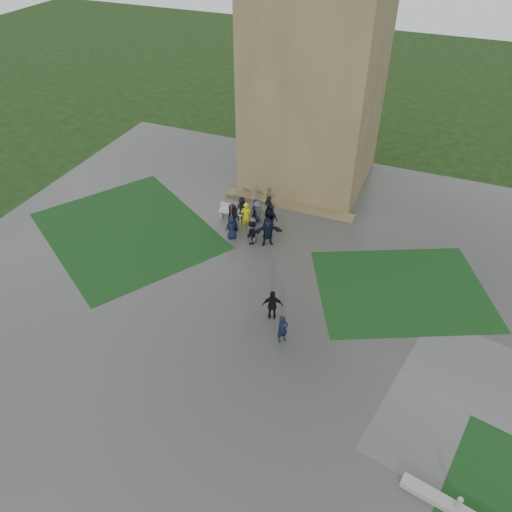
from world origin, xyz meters
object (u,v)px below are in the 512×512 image
at_px(tower, 318,51).
at_px(pedestrian_near, 273,305).
at_px(bench, 232,211).
at_px(pedestrian_mid, 283,329).

relative_size(tower, pedestrian_near, 10.17).
height_order(bench, pedestrian_mid, pedestrian_mid).
xyz_separation_m(bench, pedestrian_mid, (6.74, -8.88, 0.28)).
bearing_deg(pedestrian_near, bench, -72.42).
xyz_separation_m(tower, pedestrian_near, (2.75, -14.72, -8.09)).
bearing_deg(bench, pedestrian_near, -56.14).
distance_m(tower, pedestrian_mid, 18.35).
distance_m(bench, pedestrian_mid, 11.15).
distance_m(tower, pedestrian_near, 17.02).
distance_m(bench, pedestrian_near, 9.55).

